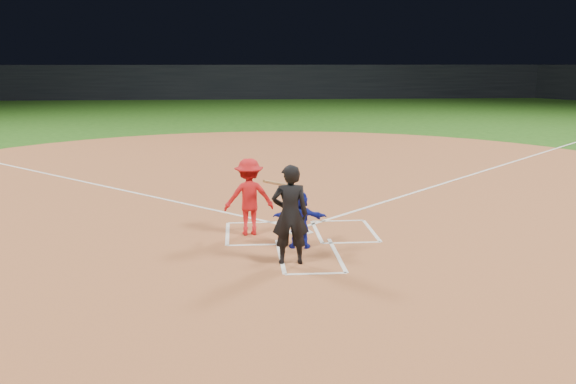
{
  "coord_description": "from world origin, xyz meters",
  "views": [
    {
      "loc": [
        -1.36,
        -13.53,
        3.74
      ],
      "look_at": [
        -0.3,
        -0.4,
        1.0
      ],
      "focal_mm": 40.0,
      "sensor_mm": 36.0,
      "label": 1
    }
  ],
  "objects": [
    {
      "name": "ground",
      "position": [
        0.0,
        0.0,
        0.0
      ],
      "size": [
        120.0,
        120.0,
        0.0
      ],
      "primitive_type": "plane",
      "color": "#1E4D13",
      "rests_on": "ground"
    },
    {
      "name": "home_plate",
      "position": [
        0.0,
        0.0,
        0.02
      ],
      "size": [
        0.6,
        0.6,
        0.02
      ],
      "primitive_type": "cylinder",
      "rotation": [
        0.0,
        0.0,
        3.14
      ],
      "color": "silver",
      "rests_on": "home_plate_dirt"
    },
    {
      "name": "home_plate_dirt",
      "position": [
        0.0,
        6.0,
        0.01
      ],
      "size": [
        28.0,
        28.0,
        0.01
      ],
      "primitive_type": "cylinder",
      "color": "#985632",
      "rests_on": "ground"
    },
    {
      "name": "stadium_wall_far",
      "position": [
        0.0,
        48.0,
        1.6
      ],
      "size": [
        80.0,
        1.2,
        3.2
      ],
      "primitive_type": "cube",
      "color": "black",
      "rests_on": "ground"
    },
    {
      "name": "batter_at_plate",
      "position": [
        -1.11,
        -0.07,
        0.84
      ],
      "size": [
        1.49,
        0.83,
        1.66
      ],
      "color": "red",
      "rests_on": "home_plate_dirt"
    },
    {
      "name": "umpire",
      "position": [
        -0.4,
        -2.15,
        0.94
      ],
      "size": [
        0.68,
        0.45,
        1.86
      ],
      "primitive_type": "imported",
      "rotation": [
        0.0,
        0.0,
        3.15
      ],
      "color": "black",
      "rests_on": "home_plate_dirt"
    },
    {
      "name": "chalk_markings",
      "position": [
        0.0,
        5.29,
        0.01
      ],
      "size": [
        28.35,
        17.32,
        0.01
      ],
      "color": "white",
      "rests_on": "home_plate_dirt"
    },
    {
      "name": "catcher",
      "position": [
        -0.13,
        -1.16,
        0.6
      ],
      "size": [
        1.11,
        0.45,
        1.17
      ],
      "primitive_type": "imported",
      "rotation": [
        0.0,
        0.0,
        3.05
      ],
      "color": "#141EA3",
      "rests_on": "home_plate_dirt"
    }
  ]
}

